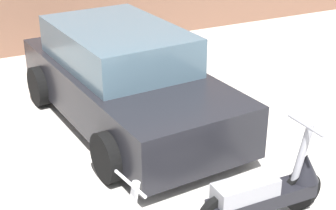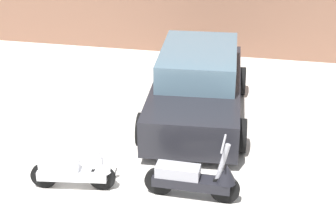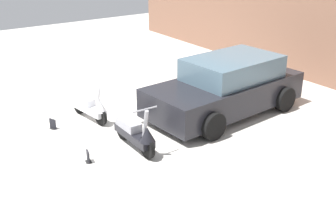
{
  "view_description": "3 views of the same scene",
  "coord_description": "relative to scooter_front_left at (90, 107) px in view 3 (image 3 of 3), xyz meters",
  "views": [
    {
      "loc": [
        -2.55,
        -2.78,
        3.63
      ],
      "look_at": [
        0.24,
        2.74,
        0.8
      ],
      "focal_mm": 55.0,
      "sensor_mm": 36.0,
      "label": 1
    },
    {
      "loc": [
        1.56,
        -6.09,
        5.18
      ],
      "look_at": [
        -0.21,
        2.68,
        0.87
      ],
      "focal_mm": 55.0,
      "sensor_mm": 36.0,
      "label": 2
    },
    {
      "loc": [
        7.85,
        -3.23,
        4.46
      ],
      "look_at": [
        0.3,
        2.08,
        0.71
      ],
      "focal_mm": 45.0,
      "sensor_mm": 36.0,
      "label": 3
    }
  ],
  "objects": [
    {
      "name": "car_rear_left",
      "position": [
        1.61,
        3.2,
        0.35
      ],
      "size": [
        2.37,
        4.51,
        1.49
      ],
      "rotation": [
        0.0,
        0.0,
        -1.5
      ],
      "color": "black",
      "rests_on": "ground_plane"
    },
    {
      "name": "placard_near_right_scooter",
      "position": [
        1.97,
        -1.01,
        -0.25
      ],
      "size": [
        0.2,
        0.15,
        0.26
      ],
      "rotation": [
        0.0,
        0.0,
        -0.22
      ],
      "color": "black",
      "rests_on": "ground_plane"
    },
    {
      "name": "scooter_front_left",
      "position": [
        0.0,
        0.0,
        0.0
      ],
      "size": [
        1.47,
        0.55,
        1.03
      ],
      "rotation": [
        0.0,
        0.0,
        0.14
      ],
      "color": "black",
      "rests_on": "ground_plane"
    },
    {
      "name": "wall_back",
      "position": [
        1.45,
        7.2,
        1.28
      ],
      "size": [
        19.6,
        0.12,
        3.29
      ],
      "primitive_type": "cube",
      "color": "#845B47",
      "rests_on": "ground_plane"
    },
    {
      "name": "ground_plane",
      "position": [
        1.45,
        -0.88,
        -0.36
      ],
      "size": [
        28.0,
        28.0,
        0.0
      ],
      "primitive_type": "plane",
      "color": "silver"
    },
    {
      "name": "scooter_front_right",
      "position": [
        2.05,
        0.12,
        0.03
      ],
      "size": [
        1.61,
        0.58,
        1.12
      ],
      "rotation": [
        0.0,
        0.0,
        -0.01
      ],
      "color": "black",
      "rests_on": "ground_plane"
    },
    {
      "name": "placard_near_left_scooter",
      "position": [
        -0.03,
        -1.01,
        -0.25
      ],
      "size": [
        0.2,
        0.17,
        0.26
      ],
      "rotation": [
        0.0,
        0.0,
        0.37
      ],
      "color": "black",
      "rests_on": "ground_plane"
    }
  ]
}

